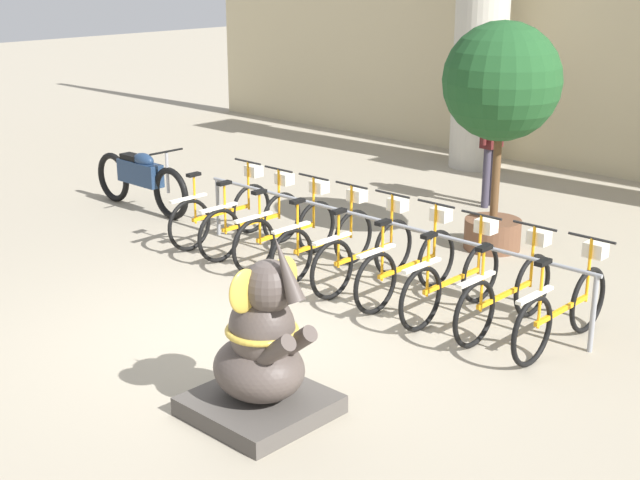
{
  "coord_description": "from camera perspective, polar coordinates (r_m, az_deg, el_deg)",
  "views": [
    {
      "loc": [
        5.97,
        -5.24,
        3.5
      ],
      "look_at": [
        0.61,
        0.42,
        1.0
      ],
      "focal_mm": 50.0,
      "sensor_mm": 36.0,
      "label": 1
    }
  ],
  "objects": [
    {
      "name": "ground_plane",
      "position": [
        8.68,
        -4.87,
        -6.08
      ],
      "size": [
        60.0,
        60.0,
        0.0
      ],
      "primitive_type": "plane",
      "color": "#9E937F"
    },
    {
      "name": "column_left",
      "position": [
        15.4,
        10.38,
        14.22
      ],
      "size": [
        1.13,
        1.13,
        5.16
      ],
      "color": "#BCB7A8",
      "rests_on": "ground_plane"
    },
    {
      "name": "bike_rack",
      "position": [
        9.8,
        3.42,
        0.73
      ],
      "size": [
        5.37,
        0.05,
        0.77
      ],
      "color": "gray",
      "rests_on": "ground_plane"
    },
    {
      "name": "bicycle_0",
      "position": [
        11.4,
        -6.2,
        1.86
      ],
      "size": [
        0.48,
        1.69,
        0.98
      ],
      "color": "black",
      "rests_on": "ground_plane"
    },
    {
      "name": "bicycle_1",
      "position": [
        10.95,
        -4.27,
        1.26
      ],
      "size": [
        0.48,
        1.69,
        0.98
      ],
      "color": "black",
      "rests_on": "ground_plane"
    },
    {
      "name": "bicycle_2",
      "position": [
        10.54,
        -2.05,
        0.64
      ],
      "size": [
        0.48,
        1.69,
        0.98
      ],
      "color": "black",
      "rests_on": "ground_plane"
    },
    {
      "name": "bicycle_3",
      "position": [
        10.15,
        0.37,
        -0.03
      ],
      "size": [
        0.48,
        1.69,
        0.98
      ],
      "color": "black",
      "rests_on": "ground_plane"
    },
    {
      "name": "bicycle_4",
      "position": [
        9.79,
        2.97,
        -0.75
      ],
      "size": [
        0.48,
        1.69,
        0.98
      ],
      "color": "black",
      "rests_on": "ground_plane"
    },
    {
      "name": "bicycle_5",
      "position": [
        9.43,
        5.74,
        -1.53
      ],
      "size": [
        0.48,
        1.69,
        0.98
      ],
      "color": "black",
      "rests_on": "ground_plane"
    },
    {
      "name": "bicycle_6",
      "position": [
        9.08,
        8.58,
        -2.42
      ],
      "size": [
        0.48,
        1.69,
        0.98
      ],
      "color": "black",
      "rests_on": "ground_plane"
    },
    {
      "name": "bicycle_7",
      "position": [
        8.81,
        11.89,
        -3.26
      ],
      "size": [
        0.48,
        1.69,
        0.98
      ],
      "color": "black",
      "rests_on": "ground_plane"
    },
    {
      "name": "bicycle_8",
      "position": [
        8.55,
        15.34,
        -4.17
      ],
      "size": [
        0.48,
        1.69,
        0.98
      ],
      "color": "black",
      "rests_on": "ground_plane"
    },
    {
      "name": "elephant_statue",
      "position": [
        7.01,
        -3.74,
        -7.34
      ],
      "size": [
        1.0,
        1.0,
        1.56
      ],
      "color": "#4C4742",
      "rests_on": "ground_plane"
    },
    {
      "name": "motorcycle",
      "position": [
        12.97,
        -11.39,
        3.92
      ],
      "size": [
        2.12,
        0.55,
        0.96
      ],
      "color": "black",
      "rests_on": "ground_plane"
    },
    {
      "name": "person_pedestrian",
      "position": [
        13.02,
        10.96,
        6.73
      ],
      "size": [
        0.24,
        0.47,
        1.78
      ],
      "color": "#383342",
      "rests_on": "ground_plane"
    },
    {
      "name": "potted_tree",
      "position": [
        10.91,
        11.52,
        9.31
      ],
      "size": [
        1.42,
        1.42,
        2.79
      ],
      "color": "brown",
      "rests_on": "ground_plane"
    }
  ]
}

